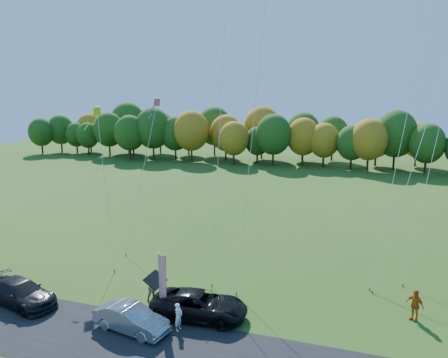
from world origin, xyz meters
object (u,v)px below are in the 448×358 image
(person_east, at_px, (415,305))
(black_suv, at_px, (199,305))
(silver_sedan, at_px, (131,319))
(feather_flag, at_px, (162,278))

(person_east, bearing_deg, black_suv, -124.35)
(silver_sedan, xyz_separation_m, person_east, (14.80, 6.19, 0.21))
(person_east, bearing_deg, silver_sedan, -118.79)
(silver_sedan, bearing_deg, black_suv, -39.64)
(black_suv, relative_size, feather_flag, 1.46)
(silver_sedan, bearing_deg, person_east, -57.38)
(black_suv, height_order, silver_sedan, black_suv)
(black_suv, distance_m, feather_flag, 2.69)
(feather_flag, bearing_deg, person_east, 16.37)
(silver_sedan, bearing_deg, feather_flag, -12.36)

